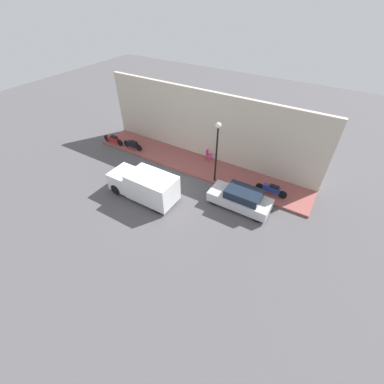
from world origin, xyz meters
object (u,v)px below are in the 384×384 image
at_px(delivery_van, 144,185).
at_px(motorcycle_black, 133,144).
at_px(parked_car, 241,198).
at_px(cafe_chair, 208,154).
at_px(motorcycle_blue, 272,189).
at_px(streetlamp, 217,143).
at_px(motorcycle_red, 113,139).

distance_m(delivery_van, motorcycle_black, 6.23).
bearing_deg(parked_car, motorcycle_black, 80.58).
height_order(parked_car, delivery_van, delivery_van).
distance_m(parked_car, cafe_chair, 5.49).
bearing_deg(motorcycle_blue, delivery_van, 121.70).
bearing_deg(delivery_van, parked_car, -67.55).
xyz_separation_m(streetlamp, cafe_chair, (2.10, 1.68, -2.52)).
distance_m(streetlamp, cafe_chair, 3.68).
bearing_deg(motorcycle_black, parked_car, -99.42).
relative_size(delivery_van, motorcycle_black, 2.47).
height_order(parked_car, cafe_chair, parked_car).
bearing_deg(motorcycle_red, streetlamp, -90.79).
bearing_deg(delivery_van, motorcycle_black, 48.52).
xyz_separation_m(parked_car, motorcycle_black, (1.73, 10.44, -0.11)).
height_order(motorcycle_blue, streetlamp, streetlamp).
bearing_deg(motorcycle_red, delivery_van, -120.43).
xyz_separation_m(delivery_van, motorcycle_red, (3.92, 6.68, -0.42)).
relative_size(motorcycle_black, streetlamp, 0.43).
bearing_deg(parked_car, motorcycle_blue, -33.75).
xyz_separation_m(motorcycle_blue, streetlamp, (-0.62, 3.89, 2.62)).
height_order(motorcycle_red, cafe_chair, cafe_chair).
height_order(delivery_van, motorcycle_black, delivery_van).
relative_size(motorcycle_blue, cafe_chair, 2.32).
xyz_separation_m(delivery_van, motorcycle_black, (4.12, 4.66, -0.43)).
distance_m(delivery_van, motorcycle_blue, 8.38).
bearing_deg(motorcycle_black, delivery_van, -131.48).
relative_size(motorcycle_red, motorcycle_black, 1.11).
relative_size(motorcycle_black, cafe_chair, 2.09).
distance_m(motorcycle_red, streetlamp, 10.25).
height_order(motorcycle_blue, cafe_chair, cafe_chair).
height_order(parked_car, motorcycle_blue, parked_car).
height_order(motorcycle_black, streetlamp, streetlamp).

